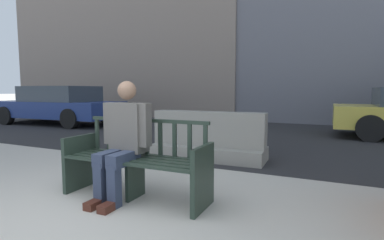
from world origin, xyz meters
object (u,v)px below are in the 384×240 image
(seated_person, at_px, (124,137))
(jersey_barrier_centre, at_px, (208,140))
(street_bench, at_px, (136,163))
(car_sedan_mid, at_px, (58,105))

(seated_person, height_order, jersey_barrier_centre, seated_person)
(street_bench, xyz_separation_m, car_sedan_mid, (-6.94, 4.94, 0.29))
(street_bench, relative_size, seated_person, 1.29)
(seated_person, bearing_deg, street_bench, 24.93)
(jersey_barrier_centre, relative_size, car_sedan_mid, 0.42)
(seated_person, xyz_separation_m, jersey_barrier_centre, (0.14, 2.18, -0.35))
(street_bench, relative_size, jersey_barrier_centre, 0.84)
(seated_person, xyz_separation_m, car_sedan_mid, (-6.82, 5.00, -0.00))
(seated_person, height_order, car_sedan_mid, car_sedan_mid)
(street_bench, height_order, car_sedan_mid, car_sedan_mid)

